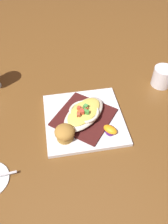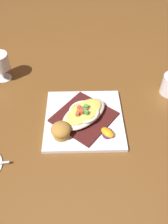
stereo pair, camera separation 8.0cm
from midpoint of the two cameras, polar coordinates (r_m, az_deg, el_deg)
name	(u,v)px [view 1 (the left image)]	position (r m, az deg, el deg)	size (l,w,h in m)	color
ground_plane	(84,120)	(0.84, -2.75, -2.15)	(2.60, 2.60, 0.00)	brown
square_plate	(84,119)	(0.83, -2.76, -1.85)	(0.28, 0.28, 0.01)	white
folded_napkin	(84,117)	(0.82, -2.79, -1.39)	(0.18, 0.18, 0.01)	#441715
gratin_dish	(84,113)	(0.81, -2.85, -0.35)	(0.21, 0.20, 0.05)	silver
muffin	(65,133)	(0.76, -7.78, -5.31)	(0.07, 0.07, 0.05)	#A37731
orange_garnish	(110,130)	(0.78, 3.53, -4.53)	(0.06, 0.06, 0.02)	#491C61
coffee_mug	(163,78)	(0.99, 16.51, 7.94)	(0.08, 0.10, 0.08)	white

